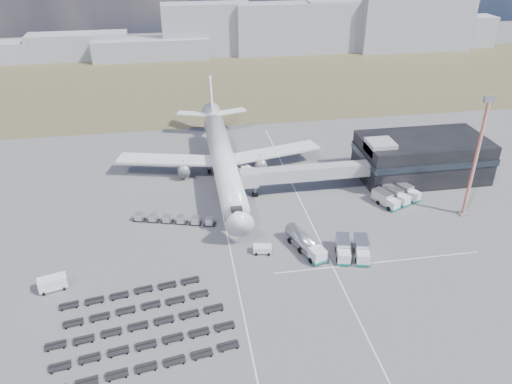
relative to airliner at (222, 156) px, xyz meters
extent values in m
plane|color=#565659|center=(0.00, -32.38, -5.29)|extent=(420.00, 420.00, 0.00)
cube|color=brown|center=(0.00, 77.62, -5.29)|extent=(420.00, 90.00, 0.01)
cube|color=silver|center=(-2.00, -27.38, -5.29)|extent=(0.25, 110.00, 0.01)
cube|color=silver|center=(16.00, -27.38, -5.29)|extent=(0.25, 110.00, 0.01)
cube|color=silver|center=(25.00, -40.38, -5.29)|extent=(40.00, 0.25, 0.01)
cube|color=black|center=(48.00, -8.38, -0.29)|extent=(30.00, 16.00, 10.00)
cube|color=#262D38|center=(48.00, -8.38, 0.91)|extent=(30.40, 16.40, 1.60)
cube|color=#939399|center=(36.00, -10.38, 4.21)|extent=(6.00, 6.00, 3.00)
cube|color=#939399|center=(18.10, -11.88, -0.19)|extent=(29.80, 3.00, 3.00)
cube|color=#939399|center=(4.70, -12.38, -0.19)|extent=(4.00, 3.60, 3.40)
cylinder|color=slate|center=(6.20, -11.88, -2.74)|extent=(0.70, 0.70, 5.10)
cylinder|color=black|center=(6.20, -11.88, -4.84)|extent=(1.40, 0.90, 1.40)
cylinder|color=silver|center=(0.00, -2.38, 0.01)|extent=(5.60, 48.00, 5.60)
cone|color=silver|center=(0.00, -28.88, 0.01)|extent=(5.60, 5.00, 5.60)
cone|color=silver|center=(0.00, 25.62, 0.81)|extent=(5.60, 8.00, 5.60)
cube|color=black|center=(0.00, -26.88, 0.81)|extent=(2.20, 2.00, 0.80)
cube|color=silver|center=(-13.00, 2.62, -1.19)|extent=(25.59, 11.38, 0.50)
cube|color=silver|center=(13.00, 2.62, -1.19)|extent=(25.59, 11.38, 0.50)
cylinder|color=slate|center=(-9.50, 0.62, -2.89)|extent=(3.00, 5.00, 3.00)
cylinder|color=slate|center=(9.50, 0.62, -2.89)|extent=(3.00, 5.00, 3.00)
cube|color=silver|center=(-5.50, 27.62, 1.21)|extent=(9.49, 5.63, 0.35)
cube|color=silver|center=(5.50, 27.62, 1.21)|extent=(9.49, 5.63, 0.35)
cube|color=silver|center=(0.00, 28.62, 6.51)|extent=(0.50, 9.06, 11.45)
cylinder|color=slate|center=(0.00, -23.38, -4.04)|extent=(0.50, 0.50, 2.50)
cylinder|color=slate|center=(-3.20, 1.62, -4.04)|extent=(0.60, 0.60, 2.50)
cylinder|color=slate|center=(3.20, 1.62, -4.04)|extent=(0.60, 0.60, 2.50)
cylinder|color=black|center=(0.00, -23.38, -4.79)|extent=(0.50, 1.20, 1.20)
cube|color=#92959F|center=(-51.02, 125.32, 0.33)|extent=(43.03, 12.00, 11.24)
cube|color=#92959F|center=(-18.90, 119.43, -0.76)|extent=(50.88, 12.00, 9.06)
cube|color=#92959F|center=(6.16, 123.22, 6.12)|extent=(39.25, 12.00, 22.82)
cube|color=#92959F|center=(47.03, 120.59, 5.92)|extent=(54.73, 12.00, 22.42)
cube|color=#92959F|center=(68.41, 121.25, 6.23)|extent=(32.22, 12.00, 23.04)
cube|color=#92959F|center=(103.88, 116.53, 6.95)|extent=(53.33, 12.00, 24.49)
cube|color=#92959F|center=(135.74, 120.27, 1.79)|extent=(19.85, 12.00, 14.16)
cube|color=silver|center=(13.54, -38.31, -3.71)|extent=(3.33, 3.33, 2.51)
cube|color=#136D62|center=(13.54, -38.31, -4.69)|extent=(3.47, 3.47, 0.54)
cylinder|color=silver|center=(11.79, -33.27, -3.22)|extent=(5.25, 8.61, 2.72)
cube|color=slate|center=(11.79, -33.27, -4.47)|extent=(5.15, 8.58, 0.38)
cylinder|color=black|center=(12.32, -34.81, -4.75)|extent=(3.07, 2.06, 1.20)
cube|color=silver|center=(4.00, -33.77, -4.52)|extent=(3.77, 2.57, 1.54)
cube|color=silver|center=(-33.48, -38.34, -4.05)|extent=(5.11, 3.27, 2.49)
cube|color=silver|center=(6.05, -3.26, -3.78)|extent=(4.08, 6.09, 2.64)
cube|color=#136D62|center=(6.05, -3.26, -4.87)|extent=(4.20, 6.21, 0.42)
cube|color=silver|center=(18.26, -39.54, -3.95)|extent=(2.84, 2.76, 2.27)
cube|color=#136D62|center=(18.26, -39.54, -4.83)|extent=(2.96, 2.89, 0.46)
cube|color=silver|center=(19.11, -36.04, -3.54)|extent=(3.52, 5.19, 2.68)
cube|color=silver|center=(21.66, -40.37, -3.95)|extent=(2.84, 2.76, 2.27)
cube|color=#136D62|center=(21.66, -40.37, -4.83)|extent=(2.96, 2.89, 0.46)
cube|color=silver|center=(22.51, -36.86, -3.54)|extent=(3.52, 5.19, 2.68)
cube|color=silver|center=(35.10, -22.75, -4.02)|extent=(2.93, 2.88, 2.15)
cube|color=#136D62|center=(35.10, -22.75, -4.85)|extent=(3.06, 3.01, 0.44)
cube|color=silver|center=(33.72, -19.61, -3.63)|extent=(3.97, 5.07, 2.54)
cube|color=silver|center=(38.14, -21.40, -4.02)|extent=(2.93, 2.88, 2.15)
cube|color=#136D62|center=(38.14, -21.40, -4.85)|extent=(3.06, 3.01, 0.44)
cube|color=silver|center=(36.76, -18.27, -3.63)|extent=(3.97, 5.07, 2.54)
cube|color=silver|center=(41.19, -20.06, -4.02)|extent=(2.93, 2.88, 2.15)
cube|color=#136D62|center=(41.19, -20.06, -4.85)|extent=(3.06, 3.01, 0.44)
cube|color=silver|center=(39.80, -16.92, -3.63)|extent=(3.97, 5.07, 2.54)
cube|color=black|center=(-19.72, -18.19, -5.01)|extent=(2.79, 2.15, 0.17)
cube|color=silver|center=(-19.72, -18.19, -4.20)|extent=(1.88, 1.88, 1.42)
cube|color=black|center=(-16.82, -19.05, -5.01)|extent=(2.79, 2.15, 0.17)
cube|color=silver|center=(-16.82, -19.05, -4.20)|extent=(1.88, 1.88, 1.42)
cube|color=black|center=(-13.91, -19.91, -5.01)|extent=(2.79, 2.15, 0.17)
cube|color=silver|center=(-13.91, -19.91, -4.20)|extent=(1.88, 1.88, 1.42)
cube|color=black|center=(-11.00, -20.77, -5.01)|extent=(2.79, 2.15, 0.17)
cube|color=silver|center=(-11.00, -20.77, -4.20)|extent=(1.88, 1.88, 1.42)
cube|color=black|center=(-8.09, -21.63, -5.01)|extent=(2.79, 2.15, 0.17)
cube|color=silver|center=(-8.09, -21.63, -4.20)|extent=(1.88, 1.88, 1.42)
cube|color=black|center=(-5.18, -22.49, -5.01)|extent=(2.79, 2.15, 0.17)
cube|color=silver|center=(-5.18, -22.49, -4.20)|extent=(1.88, 1.88, 1.42)
cube|color=black|center=(-17.26, -58.64, -4.93)|extent=(28.38, 6.28, 0.73)
cube|color=black|center=(-17.98, -54.42, -4.93)|extent=(28.38, 6.28, 0.73)
cube|color=black|center=(-18.69, -50.20, -4.93)|extent=(28.38, 6.28, 0.73)
cube|color=black|center=(-19.41, -45.98, -4.93)|extent=(24.36, 5.60, 0.73)
cube|color=black|center=(-20.13, -41.77, -4.93)|extent=(24.36, 5.60, 0.73)
cylinder|color=red|center=(49.37, -26.99, 7.47)|extent=(0.71, 0.71, 25.53)
cube|color=slate|center=(49.37, -26.99, 20.54)|extent=(2.46, 0.65, 1.23)
cube|color=#565659|center=(49.37, -26.99, -5.14)|extent=(2.04, 2.04, 0.31)
camera|label=1|loc=(-10.08, -110.45, 51.33)|focal=35.00mm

